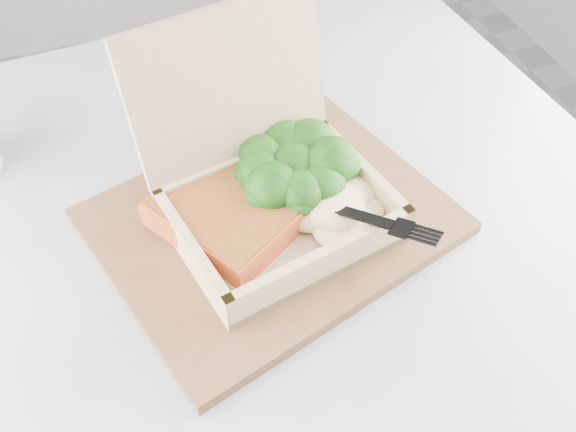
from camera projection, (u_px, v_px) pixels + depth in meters
name	position (u px, v px, depth m)	size (l,w,h in m)	color
cafe_table	(261.00, 348.00, 0.79)	(0.91, 0.91, 0.75)	black
serving_tray	(272.00, 221.00, 0.66)	(0.33, 0.27, 0.01)	brown
takeout_container	(264.00, 176.00, 0.63)	(0.24, 0.23, 0.19)	tan
salmon_fillet	(224.00, 216.00, 0.62)	(0.10, 0.13, 0.03)	#D34E29
broccoli_pile	(294.00, 172.00, 0.65)	(0.13, 0.13, 0.05)	#276516
mashed_potatoes	(334.00, 208.00, 0.63)	(0.10, 0.09, 0.03)	#F5E89F
plastic_fork	(321.00, 201.00, 0.61)	(0.11, 0.14, 0.02)	black
receipt	(245.00, 122.00, 0.77)	(0.08, 0.15, 0.00)	white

